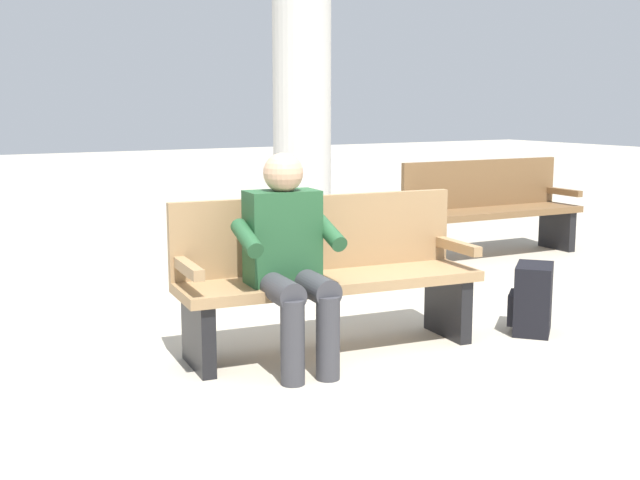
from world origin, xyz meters
name	(u,v)px	position (x,y,z in m)	size (l,w,h in m)	color
ground_plane	(331,351)	(0.00, 0.00, 0.00)	(40.00, 40.00, 0.00)	#B7AD99
bench_near	(326,273)	(-0.01, -0.07, 0.46)	(1.84, 0.68, 0.90)	#9E7A51
person_seated	(290,255)	(0.34, 0.12, 0.63)	(0.60, 0.60, 1.18)	#23512D
backpack	(532,299)	(-1.31, 0.30, 0.22)	(0.40, 0.39, 0.44)	black
bench_far	(490,207)	(-2.90, -1.90, 0.46)	(1.82, 0.56, 0.90)	brown
support_pillar	(302,66)	(-1.14, -2.40, 1.76)	(0.51, 0.51, 3.51)	beige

